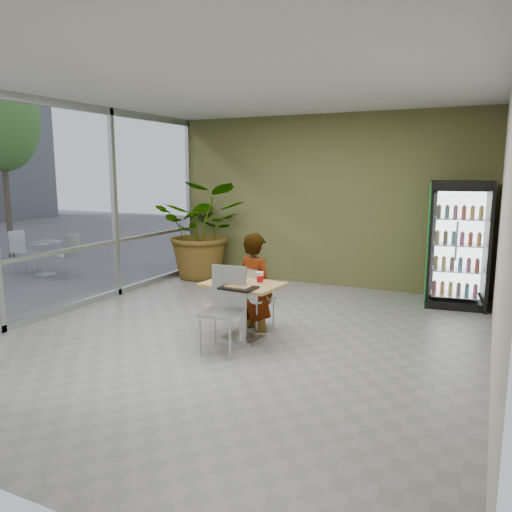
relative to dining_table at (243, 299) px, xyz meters
The scene contains 13 objects.
ground 0.54m from the dining_table, 167.53° to the left, with size 7.00×7.00×0.00m, color gray.
room_envelope 1.07m from the dining_table, 167.53° to the left, with size 6.00×7.00×3.20m, color beige, non-canonical shape.
storefront_frame 3.26m from the dining_table, behind, with size 0.10×7.00×3.20m, color #AFB2B4, non-canonical shape.
dining_table is the anchor object (origin of this frame).
chair_far 0.47m from the dining_table, 101.08° to the left, with size 0.49×0.50×0.87m.
chair_near 0.42m from the dining_table, 93.46° to the right, with size 0.48×0.49×1.03m.
seated_woman 0.50m from the dining_table, 96.78° to the left, with size 0.60×0.39×1.64m, color black.
pizza_plate 0.24m from the dining_table, 103.74° to the left, with size 0.28×0.21×0.03m.
soda_cup 0.37m from the dining_table, ahead, with size 0.09×0.09×0.16m.
napkin_stack 0.38m from the dining_table, 150.61° to the right, with size 0.15×0.15×0.02m, color white.
cafeteria_tray 0.39m from the dining_table, 72.77° to the right, with size 0.43×0.31×0.02m, color black.
beverage_fridge 3.79m from the dining_table, 51.54° to the left, with size 1.00×0.81×2.01m.
potted_plant 3.95m from the dining_table, 128.69° to the left, with size 1.76×1.53×1.96m, color #2C5B24.
Camera 1 is at (2.90, -5.55, 2.16)m, focal length 35.00 mm.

